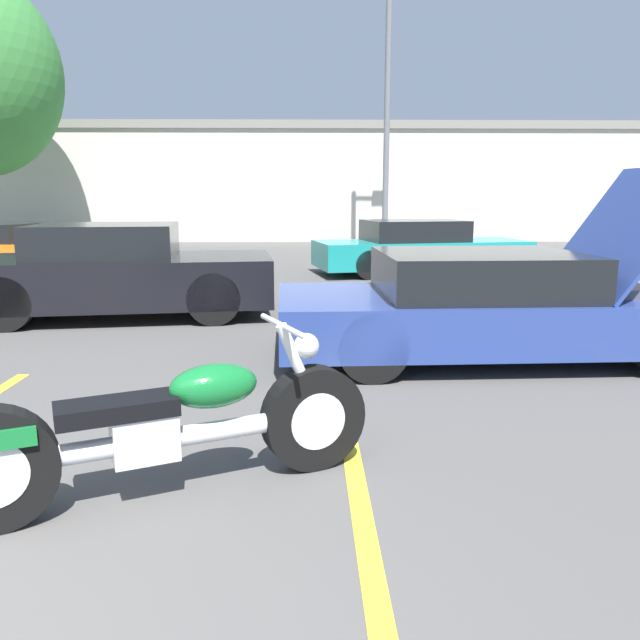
{
  "coord_description": "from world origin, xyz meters",
  "views": [
    {
      "loc": [
        1.94,
        -1.53,
        1.73
      ],
      "look_at": [
        2.03,
        3.1,
        0.8
      ],
      "focal_mm": 35.0,
      "sensor_mm": 36.0,
      "label": 1
    }
  ],
  "objects_px": {
    "parked_car_mid_right_row": "(117,273)",
    "parked_car_mid_left_row": "(4,252)",
    "light_pole": "(390,104)",
    "show_car_hood_open": "(496,306)",
    "motorcycle": "(168,430)",
    "parked_car_right_row": "(419,248)"
  },
  "relations": [
    {
      "from": "motorcycle",
      "to": "show_car_hood_open",
      "type": "bearing_deg",
      "value": 24.19
    },
    {
      "from": "show_car_hood_open",
      "to": "motorcycle",
      "type": "bearing_deg",
      "value": -134.17
    },
    {
      "from": "motorcycle",
      "to": "show_car_hood_open",
      "type": "height_order",
      "value": "show_car_hood_open"
    },
    {
      "from": "light_pole",
      "to": "motorcycle",
      "type": "distance_m",
      "value": 16.92
    },
    {
      "from": "motorcycle",
      "to": "parked_car_right_row",
      "type": "distance_m",
      "value": 11.0
    },
    {
      "from": "motorcycle",
      "to": "parked_car_mid_left_row",
      "type": "height_order",
      "value": "parked_car_mid_left_row"
    },
    {
      "from": "motorcycle",
      "to": "parked_car_mid_left_row",
      "type": "distance_m",
      "value": 11.12
    },
    {
      "from": "motorcycle",
      "to": "show_car_hood_open",
      "type": "relative_size",
      "value": 0.5
    },
    {
      "from": "light_pole",
      "to": "parked_car_mid_left_row",
      "type": "xyz_separation_m",
      "value": [
        -8.78,
        -6.44,
        -3.85
      ]
    },
    {
      "from": "parked_car_right_row",
      "to": "parked_car_mid_right_row",
      "type": "bearing_deg",
      "value": -147.79
    },
    {
      "from": "parked_car_right_row",
      "to": "motorcycle",
      "type": "bearing_deg",
      "value": -118.94
    },
    {
      "from": "light_pole",
      "to": "parked_car_right_row",
      "type": "distance_m",
      "value": 6.81
    },
    {
      "from": "parked_car_mid_right_row",
      "to": "parked_car_mid_left_row",
      "type": "height_order",
      "value": "parked_car_mid_right_row"
    },
    {
      "from": "light_pole",
      "to": "show_car_hood_open",
      "type": "xyz_separation_m",
      "value": [
        -0.47,
        -12.98,
        -3.85
      ]
    },
    {
      "from": "light_pole",
      "to": "motorcycle",
      "type": "height_order",
      "value": "light_pole"
    },
    {
      "from": "parked_car_right_row",
      "to": "parked_car_mid_left_row",
      "type": "height_order",
      "value": "parked_car_right_row"
    },
    {
      "from": "show_car_hood_open",
      "to": "parked_car_mid_left_row",
      "type": "relative_size",
      "value": 1.07
    },
    {
      "from": "motorcycle",
      "to": "show_car_hood_open",
      "type": "xyz_separation_m",
      "value": [
        2.83,
        3.13,
        0.16
      ]
    },
    {
      "from": "light_pole",
      "to": "show_car_hood_open",
      "type": "relative_size",
      "value": 1.72
    },
    {
      "from": "parked_car_mid_right_row",
      "to": "parked_car_mid_left_row",
      "type": "xyz_separation_m",
      "value": [
        -3.58,
        4.15,
        -0.07
      ]
    },
    {
      "from": "show_car_hood_open",
      "to": "parked_car_mid_right_row",
      "type": "height_order",
      "value": "show_car_hood_open"
    },
    {
      "from": "parked_car_right_row",
      "to": "parked_car_mid_right_row",
      "type": "relative_size",
      "value": 1.1
    }
  ]
}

